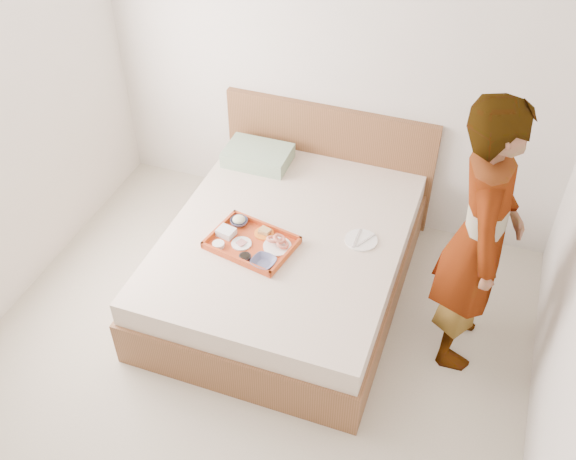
% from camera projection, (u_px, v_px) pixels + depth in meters
% --- Properties ---
extents(ground, '(3.50, 4.00, 0.01)m').
position_uv_depth(ground, '(230.00, 396.00, 4.07)').
color(ground, '#BEB7A1').
rests_on(ground, ground).
extents(wall_back, '(3.50, 0.01, 2.60)m').
position_uv_depth(wall_back, '(333.00, 62.00, 4.62)').
color(wall_back, silver).
rests_on(wall_back, ground).
extents(bed, '(1.65, 2.00, 0.53)m').
position_uv_depth(bed, '(286.00, 261.00, 4.60)').
color(bed, brown).
rests_on(bed, ground).
extents(headboard, '(1.65, 0.06, 0.95)m').
position_uv_depth(headboard, '(328.00, 160.00, 5.14)').
color(headboard, brown).
rests_on(headboard, ground).
extents(pillow, '(0.49, 0.34, 0.12)m').
position_uv_depth(pillow, '(258.00, 156.00, 4.99)').
color(pillow, '#8FA689').
rests_on(pillow, bed).
extents(tray, '(0.61, 0.49, 0.05)m').
position_uv_depth(tray, '(252.00, 242.00, 4.31)').
color(tray, '#C24C12').
rests_on(tray, bed).
extents(prawn_plate, '(0.22, 0.22, 0.01)m').
position_uv_depth(prawn_plate, '(277.00, 246.00, 4.29)').
color(prawn_plate, white).
rests_on(prawn_plate, tray).
extents(navy_bowl_big, '(0.18, 0.18, 0.04)m').
position_uv_depth(navy_bowl_big, '(264.00, 262.00, 4.16)').
color(navy_bowl_big, '#181A42').
rests_on(navy_bowl_big, tray).
extents(sauce_dish, '(0.09, 0.09, 0.03)m').
position_uv_depth(sauce_dish, '(245.00, 257.00, 4.20)').
color(sauce_dish, black).
rests_on(sauce_dish, tray).
extents(meat_plate, '(0.16, 0.16, 0.01)m').
position_uv_depth(meat_plate, '(241.00, 244.00, 4.31)').
color(meat_plate, white).
rests_on(meat_plate, tray).
extents(bread_plate, '(0.16, 0.16, 0.01)m').
position_uv_depth(bread_plate, '(264.00, 233.00, 4.39)').
color(bread_plate, orange).
rests_on(bread_plate, tray).
extents(salad_bowl, '(0.14, 0.14, 0.04)m').
position_uv_depth(salad_bowl, '(239.00, 222.00, 4.46)').
color(salad_bowl, '#181A42').
rests_on(salad_bowl, tray).
extents(plastic_tub, '(0.13, 0.11, 0.05)m').
position_uv_depth(plastic_tub, '(226.00, 232.00, 4.37)').
color(plastic_tub, silver).
rests_on(plastic_tub, tray).
extents(cheese_round, '(0.09, 0.09, 0.03)m').
position_uv_depth(cheese_round, '(218.00, 245.00, 4.29)').
color(cheese_round, white).
rests_on(cheese_round, tray).
extents(dinner_plate, '(0.27, 0.27, 0.01)m').
position_uv_depth(dinner_plate, '(361.00, 240.00, 4.36)').
color(dinner_plate, white).
rests_on(dinner_plate, bed).
extents(person, '(0.50, 0.72, 1.86)m').
position_uv_depth(person, '(480.00, 239.00, 3.78)').
color(person, beige).
rests_on(person, ground).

